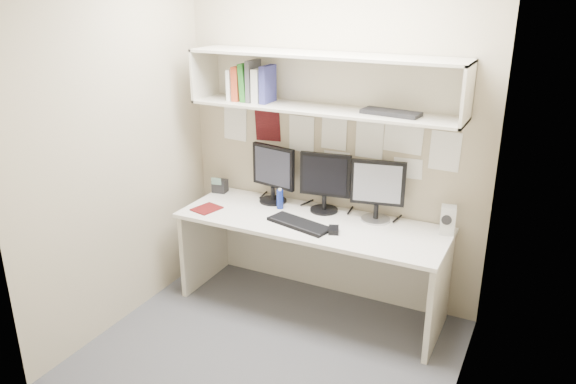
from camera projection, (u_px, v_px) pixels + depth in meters
The scene contains 19 objects.
floor at pixel (272, 351), 3.85m from camera, with size 2.40×2.00×0.01m, color #46464B.
wall_back at pixel (332, 135), 4.24m from camera, with size 2.40×0.02×2.60m, color tan.
wall_front at pixel (166, 232), 2.56m from camera, with size 2.40×0.02×2.60m, color tan.
wall_left at pixel (118, 148), 3.90m from camera, with size 0.02×2.00×2.60m, color tan.
wall_right at pixel (474, 203), 2.90m from camera, with size 0.02×2.00×2.60m, color tan.
desk at pixel (311, 264), 4.27m from camera, with size 2.00×0.70×0.73m.
overhead_hutch at pixel (326, 81), 3.98m from camera, with size 2.00×0.38×0.40m.
pinned_papers at pixel (331, 141), 4.25m from camera, with size 1.92×0.01×0.48m, color white, non-canonical shape.
monitor_left at pixel (273, 172), 4.42m from camera, with size 0.39×0.22×0.46m.
monitor_center at pixel (325, 180), 4.24m from camera, with size 0.39×0.22×0.46m.
monitor_right at pixel (378, 188), 4.07m from camera, with size 0.39×0.22×0.46m.
keyboard at pixel (299, 224), 4.05m from camera, with size 0.48×0.17×0.02m, color black.
mouse at pixel (334, 230), 3.94m from camera, with size 0.07×0.12×0.04m, color black.
speaker at pixel (448, 220), 3.89m from camera, with size 0.12×0.12×0.20m.
blue_bottle at pixel (280, 199), 4.34m from camera, with size 0.05×0.05×0.16m.
maroon_notebook at pixel (207, 209), 4.34m from camera, with size 0.17×0.20×0.01m, color #570E0F.
desk_phone at pixel (220, 186), 4.70m from camera, with size 0.13×0.12×0.14m.
book_stack at pixel (252, 83), 4.19m from camera, with size 0.33×0.19×0.31m.
hutch_tray at pixel (391, 113), 3.78m from camera, with size 0.40×0.15×0.03m, color black.
Camera 1 is at (1.54, -2.85, 2.36)m, focal length 35.00 mm.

